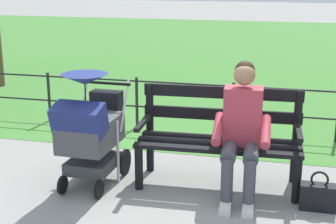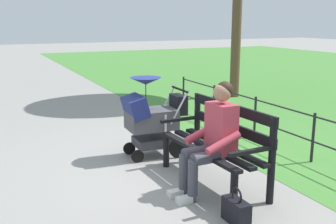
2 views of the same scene
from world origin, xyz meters
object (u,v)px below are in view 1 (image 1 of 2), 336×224
Objects in this scene: handbag at (318,196)px; person_on_bench at (242,127)px; stroller at (90,128)px; park_bench at (220,133)px.

person_on_bench is at bearing -12.35° from handbag.
handbag is (-2.18, 0.02, -0.47)m from stroller.
park_bench is at bearing -163.44° from stroller.
park_bench is 4.38× the size of handbag.
handbag is at bearing 167.65° from person_on_bench.
person_on_bench is 1.11× the size of stroller.
person_on_bench reaches higher than stroller.
park_bench is 0.36m from person_on_bench.
stroller is at bearing 5.49° from person_on_bench.
stroller reaches higher than handbag.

